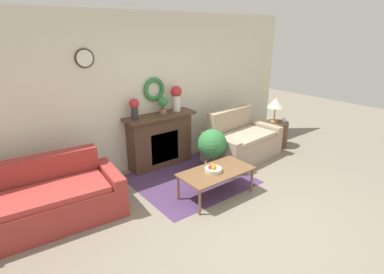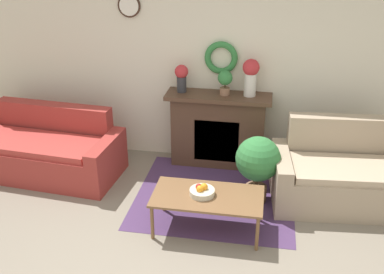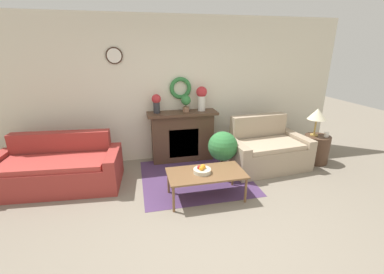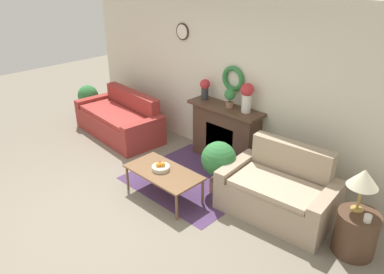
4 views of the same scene
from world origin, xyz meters
TOP-DOWN VIEW (x-y plane):
  - ground_plane at (0.00, 0.00)m, footprint 16.00×16.00m
  - floor_rug at (0.21, 1.50)m, footprint 1.83×1.68m
  - wall_back at (-0.00, 2.51)m, footprint 6.80×0.14m
  - fireplace at (0.14, 2.30)m, footprint 1.32×0.41m
  - couch_left at (-2.00, 1.71)m, footprint 1.98×1.03m
  - loveseat_right at (1.59, 1.66)m, footprint 1.53×1.00m
  - coffee_table at (0.21, 0.85)m, footprint 1.13×0.58m
  - fruit_bowl at (0.15, 0.85)m, footprint 0.26×0.26m
  - side_table_by_loveseat at (2.65, 1.61)m, footprint 0.48×0.48m
  - table_lamp at (2.59, 1.66)m, footprint 0.34×0.34m
  - mug at (2.76, 1.53)m, footprint 0.08×0.08m
  - vase_on_mantel_left at (-0.34, 2.31)m, footprint 0.17×0.17m
  - vase_on_mantel_right at (0.52, 2.31)m, footprint 0.21×0.21m
  - potted_plant_on_mantel at (0.21, 2.29)m, footprint 0.18×0.18m
  - potted_plant_floor_by_loveseat at (0.68, 1.49)m, footprint 0.51×0.51m

SIDE VIEW (x-z plane):
  - ground_plane at x=0.00m, z-range 0.00..0.00m
  - floor_rug at x=0.21m, z-range 0.00..0.01m
  - side_table_by_loveseat at x=2.65m, z-range 0.00..0.54m
  - couch_left at x=-2.00m, z-range -0.12..0.71m
  - loveseat_right at x=1.59m, z-range -0.15..0.78m
  - coffee_table at x=0.21m, z-range 0.17..0.59m
  - fruit_bowl at x=0.15m, z-range 0.40..0.52m
  - fireplace at x=0.14m, z-range 0.01..0.99m
  - potted_plant_floor_by_loveseat at x=0.68m, z-range 0.11..0.90m
  - mug at x=2.76m, z-range 0.54..0.62m
  - table_lamp at x=2.59m, z-range 0.69..1.21m
  - potted_plant_on_mantel at x=0.21m, z-range 1.01..1.32m
  - vase_on_mantel_left at x=-0.34m, z-range 1.01..1.36m
  - vase_on_mantel_right at x=0.52m, z-range 1.02..1.48m
  - wall_back at x=0.00m, z-range 0.00..2.70m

